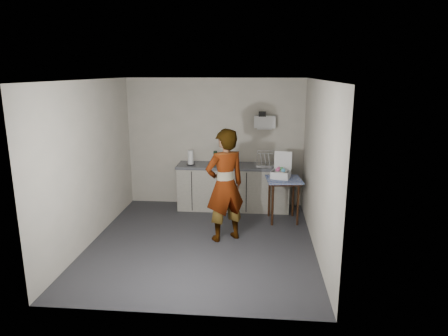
# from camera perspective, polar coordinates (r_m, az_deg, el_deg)

# --- Properties ---
(ground) EXTENTS (4.00, 4.00, 0.00)m
(ground) POSITION_cam_1_polar(r_m,az_deg,el_deg) (6.66, -3.14, -10.51)
(ground) COLOR #2A2A2F
(ground) RESTS_ON ground
(wall_back) EXTENTS (3.60, 0.02, 2.60)m
(wall_back) POSITION_cam_1_polar(r_m,az_deg,el_deg) (8.17, -1.29, 3.63)
(wall_back) COLOR beige
(wall_back) RESTS_ON ground
(wall_right) EXTENTS (0.02, 4.00, 2.60)m
(wall_right) POSITION_cam_1_polar(r_m,az_deg,el_deg) (6.24, 13.19, 0.09)
(wall_right) COLOR beige
(wall_right) RESTS_ON ground
(wall_left) EXTENTS (0.02, 4.00, 2.60)m
(wall_left) POSITION_cam_1_polar(r_m,az_deg,el_deg) (6.73, -18.55, 0.72)
(wall_left) COLOR beige
(wall_left) RESTS_ON ground
(ceiling) EXTENTS (3.60, 4.00, 0.01)m
(ceiling) POSITION_cam_1_polar(r_m,az_deg,el_deg) (6.08, -3.46, 12.41)
(ceiling) COLOR white
(ceiling) RESTS_ON wall_back
(kitchen_counter) EXTENTS (2.24, 0.62, 0.91)m
(kitchen_counter) POSITION_cam_1_polar(r_m,az_deg,el_deg) (8.06, 1.35, -2.90)
(kitchen_counter) COLOR black
(kitchen_counter) RESTS_ON ground
(wall_shelf) EXTENTS (0.42, 0.18, 0.37)m
(wall_shelf) POSITION_cam_1_polar(r_m,az_deg,el_deg) (7.99, 5.83, 6.57)
(wall_shelf) COLOR white
(wall_shelf) RESTS_ON ground
(side_table) EXTENTS (0.69, 0.69, 0.81)m
(side_table) POSITION_cam_1_polar(r_m,az_deg,el_deg) (7.41, 8.53, -2.32)
(side_table) COLOR #36180C
(side_table) RESTS_ON ground
(standing_man) EXTENTS (0.81, 0.73, 1.86)m
(standing_man) POSITION_cam_1_polar(r_m,az_deg,el_deg) (6.45, 0.13, -2.51)
(standing_man) COLOR #B2A593
(standing_man) RESTS_ON ground
(soap_bottle) EXTENTS (0.18, 0.18, 0.33)m
(soap_bottle) POSITION_cam_1_polar(r_m,az_deg,el_deg) (7.85, 0.26, 1.56)
(soap_bottle) COLOR black
(soap_bottle) RESTS_ON kitchen_counter
(soda_can) EXTENTS (0.07, 0.07, 0.14)m
(soda_can) POSITION_cam_1_polar(r_m,az_deg,el_deg) (7.91, 1.92, 0.91)
(soda_can) COLOR red
(soda_can) RESTS_ON kitchen_counter
(dark_bottle) EXTENTS (0.08, 0.08, 0.27)m
(dark_bottle) POSITION_cam_1_polar(r_m,az_deg,el_deg) (7.98, -1.24, 1.51)
(dark_bottle) COLOR black
(dark_bottle) RESTS_ON kitchen_counter
(paper_towel) EXTENTS (0.16, 0.16, 0.29)m
(paper_towel) POSITION_cam_1_polar(r_m,az_deg,el_deg) (7.94, -4.80, 1.44)
(paper_towel) COLOR black
(paper_towel) RESTS_ON kitchen_counter
(dish_rack) EXTENTS (0.39, 0.29, 0.27)m
(dish_rack) POSITION_cam_1_polar(r_m,az_deg,el_deg) (7.96, 5.94, 0.87)
(dish_rack) COLOR silver
(dish_rack) RESTS_ON kitchen_counter
(bakery_box) EXTENTS (0.41, 0.41, 0.46)m
(bakery_box) POSITION_cam_1_polar(r_m,az_deg,el_deg) (7.43, 8.14, -0.58)
(bakery_box) COLOR white
(bakery_box) RESTS_ON side_table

